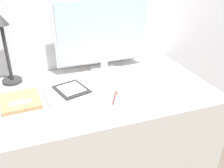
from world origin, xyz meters
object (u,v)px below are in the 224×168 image
monitor (103,34)px  keyboard (147,92)px  pen (115,97)px  laptop (76,92)px  ereader (71,89)px  desk_lamp (5,45)px  notebook (21,101)px

monitor → keyboard: bearing=-71.5°
keyboard → pen: size_ratio=2.51×
laptop → pen: bearing=-31.7°
ereader → desk_lamp: 0.46m
notebook → ereader: bearing=1.7°
laptop → ereader: (-0.02, 0.02, 0.02)m
monitor → laptop: 0.44m
desk_lamp → pen: (0.52, -0.39, -0.24)m
monitor → keyboard: size_ratio=1.90×
keyboard → laptop: 0.40m
pen → monitor: bearing=80.5°
desk_lamp → notebook: desk_lamp is taller
keyboard → notebook: size_ratio=1.45×
keyboard → ereader: bearing=160.8°
ereader → laptop: bearing=-38.9°
monitor → notebook: 0.65m
monitor → desk_lamp: 0.59m
notebook → pen: 0.50m
laptop → notebook: same height
notebook → pen: size_ratio=1.73×
laptop → ereader: ereader is taller
pen → ereader: bearing=147.4°
laptop → ereader: 0.03m
keyboard → desk_lamp: size_ratio=0.79×
laptop → desk_lamp: size_ratio=0.89×
monitor → desk_lamp: (-0.59, 0.01, -0.01)m
ereader → pen: bearing=-32.6°
monitor → desk_lamp: size_ratio=1.49×
keyboard → monitor: bearing=108.5°
keyboard → laptop: (-0.38, 0.12, 0.00)m
monitor → notebook: monitor is taller
laptop → desk_lamp: bearing=140.4°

